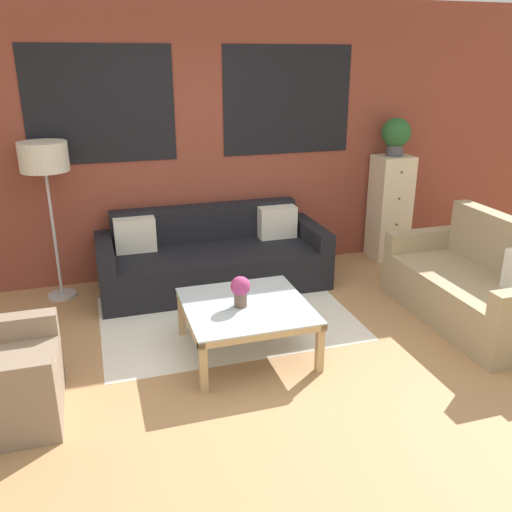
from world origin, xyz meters
TOP-DOWN VIEW (x-y plane):
  - ground_plane at (0.00, 0.00)m, footprint 16.00×16.00m
  - wall_back_brick at (0.00, 2.44)m, footprint 8.40×0.09m
  - rug at (-0.05, 1.17)m, footprint 2.23×1.56m
  - couch_dark at (-0.00, 1.95)m, footprint 2.28×0.88m
  - settee_vintage at (2.05, 0.49)m, footprint 0.80×1.63m
  - coffee_table at (-0.05, 0.55)m, footprint 0.96×0.96m
  - floor_lamp at (-1.50, 2.13)m, footprint 0.44×0.44m
  - drawer_cabinet at (2.15, 2.18)m, footprint 0.40×0.37m
  - potted_plant at (2.15, 2.18)m, footprint 0.32×0.32m
  - flower_vase at (-0.10, 0.53)m, footprint 0.15×0.15m

SIDE VIEW (x-z plane):
  - ground_plane at x=0.00m, z-range 0.00..0.00m
  - rug at x=-0.05m, z-range 0.00..0.00m
  - couch_dark at x=0.00m, z-range -0.11..0.67m
  - settee_vintage at x=2.05m, z-range -0.15..0.77m
  - coffee_table at x=-0.05m, z-range 0.15..0.57m
  - flower_vase at x=-0.10m, z-range 0.43..0.68m
  - drawer_cabinet at x=2.15m, z-range 0.00..1.19m
  - floor_lamp at x=-1.50m, z-range 0.57..2.09m
  - wall_back_brick at x=0.00m, z-range 0.01..2.81m
  - potted_plant at x=2.15m, z-range 1.22..1.64m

